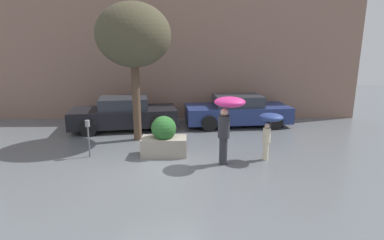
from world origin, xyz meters
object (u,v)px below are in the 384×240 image
Objects in this scene: parked_car_far at (237,111)px; street_tree at (134,36)px; parked_car_near at (124,114)px; parking_meter at (88,131)px; planter_box at (164,138)px; person_child at (270,123)px; person_adult at (227,114)px.

street_tree is at bearing 113.24° from parked_car_far.
parking_meter is at bearing 163.37° from parked_car_near.
person_child is (3.20, -0.46, 0.59)m from planter_box.
person_adult is 1.40m from person_child.
person_adult is 0.41× the size of street_tree.
parking_meter is at bearing -123.82° from street_tree.
planter_box is at bearing 150.81° from person_adult.
planter_box is 0.98× the size of person_child.
person_adult is at bearing -39.64° from street_tree.
parked_car_far is (1.07, 4.66, -0.87)m from person_adult.
person_child is (1.32, 0.32, -0.36)m from person_adult.
parked_car_near is at bearing 135.27° from person_child.
street_tree is (-2.99, 2.48, 2.23)m from person_adult.
parked_car_near is 0.99× the size of parked_car_far.
person_adult is 4.86m from parked_car_far.
street_tree is 3.61m from parking_meter.
planter_box is at bearing -159.86° from parked_car_near.
person_adult reaches higher than parked_car_near.
person_child is at bearing -8.22° from planter_box.
parked_car_near is at bearing 83.38° from parking_meter.
person_adult is at bearing -174.56° from person_child.
street_tree is (-1.11, 1.69, 3.18)m from planter_box.
parked_car_near is at bearing 120.15° from planter_box.
parked_car_near is (-3.81, 4.10, -0.88)m from person_adult.
street_tree is (-4.31, 2.15, 2.59)m from person_child.
person_adult is at bearing -147.13° from parked_car_near.
parked_car_near is (-1.93, 3.32, 0.08)m from planter_box.
parking_meter is at bearing -176.96° from planter_box.
person_child is at bearing -26.58° from street_tree.
person_adult reaches higher than planter_box.
person_adult reaches higher than parking_meter.
person_child is at bearing 7.23° from person_adult.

